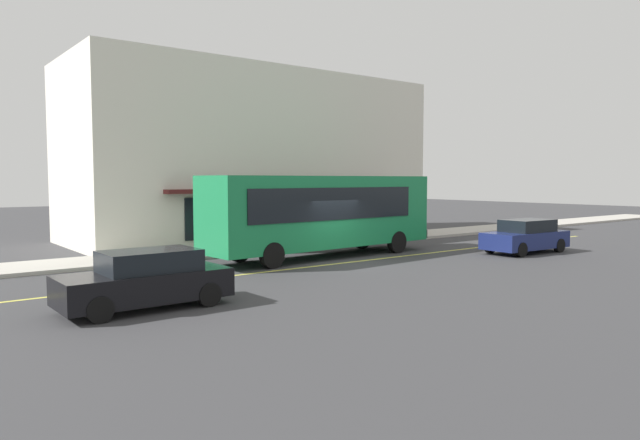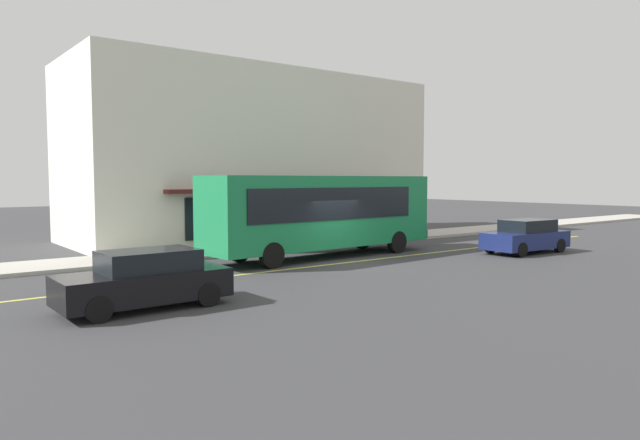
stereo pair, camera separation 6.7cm
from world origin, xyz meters
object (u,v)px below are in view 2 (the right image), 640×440
at_px(bus, 323,211).
at_px(pedestrian_mid_block, 243,228).
at_px(car_black, 145,280).
at_px(pedestrian_waiting, 348,220).
at_px(traffic_light, 261,197).
at_px(car_navy, 526,237).

distance_m(bus, pedestrian_mid_block, 4.28).
distance_m(bus, car_black, 11.01).
distance_m(car_black, pedestrian_waiting, 15.93).
height_order(pedestrian_waiting, pedestrian_mid_block, pedestrian_waiting).
relative_size(bus, pedestrian_mid_block, 6.97).
height_order(traffic_light, car_navy, traffic_light).
xyz_separation_m(bus, traffic_light, (-1.31, 2.94, 0.55)).
relative_size(car_black, pedestrian_mid_block, 2.68).
relative_size(bus, car_black, 2.60).
height_order(traffic_light, pedestrian_mid_block, traffic_light).
relative_size(bus, car_navy, 2.57).
bearing_deg(pedestrian_mid_block, car_black, -132.08).
bearing_deg(pedestrian_mid_block, pedestrian_waiting, -7.16).
distance_m(bus, pedestrian_waiting, 5.09).
relative_size(car_black, car_navy, 0.99).
bearing_deg(bus, car_navy, -28.32).
relative_size(car_navy, pedestrian_waiting, 2.39).
bearing_deg(traffic_light, pedestrian_waiting, 1.49).
xyz_separation_m(car_navy, pedestrian_waiting, (-4.28, 7.53, 0.52)).
xyz_separation_m(bus, car_navy, (8.28, -4.46, -1.24)).
relative_size(bus, traffic_light, 3.52).
bearing_deg(car_navy, pedestrian_mid_block, 140.59).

